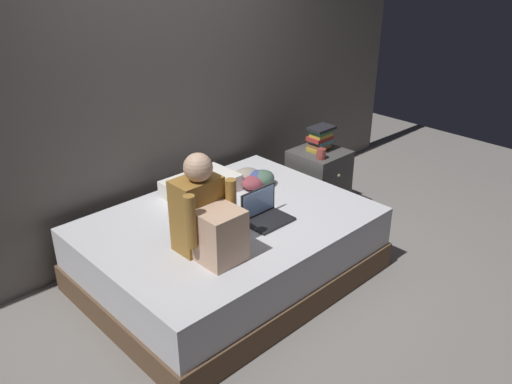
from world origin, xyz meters
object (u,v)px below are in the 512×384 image
object	(u,v)px
book_stack	(320,138)
clothes_pile	(255,178)
person_sitting	(206,217)
mug	(321,154)
pillow	(201,186)
nightstand	(318,181)
bed	(229,249)
laptop	(265,213)

from	to	relation	value
book_stack	clothes_pile	size ratio (longest dim) A/B	0.75
person_sitting	book_stack	xyz separation A→B (m)	(1.70, 0.51, -0.05)
book_stack	clothes_pile	distance (m)	0.81
mug	pillow	bearing A→B (deg)	162.75
person_sitting	pillow	xyz separation A→B (m)	(0.50, 0.69, -0.19)
person_sitting	clothes_pile	world-z (taller)	person_sitting
nightstand	book_stack	world-z (taller)	book_stack
book_stack	mug	xyz separation A→B (m)	(-0.15, -0.14, -0.07)
mug	clothes_pile	world-z (taller)	mug
book_stack	mug	size ratio (longest dim) A/B	2.54
nightstand	clothes_pile	bearing A→B (deg)	178.40
pillow	book_stack	world-z (taller)	book_stack
person_sitting	bed	bearing A→B (deg)	32.66
book_stack	laptop	bearing A→B (deg)	-158.06
clothes_pile	pillow	bearing A→B (deg)	155.30
laptop	book_stack	distance (m)	1.24
person_sitting	pillow	size ratio (longest dim) A/B	1.17
nightstand	laptop	bearing A→B (deg)	-158.55
mug	clothes_pile	xyz separation A→B (m)	(-0.65, 0.14, -0.07)
laptop	nightstand	bearing A→B (deg)	21.45
nightstand	laptop	world-z (taller)	laptop
pillow	person_sitting	bearing A→B (deg)	-125.72
clothes_pile	mug	bearing A→B (deg)	-12.30
book_stack	mug	distance (m)	0.21
bed	mug	distance (m)	1.24
nightstand	laptop	size ratio (longest dim) A/B	1.86
person_sitting	book_stack	size ratio (longest dim) A/B	2.86
pillow	clothes_pile	bearing A→B (deg)	-24.70
bed	pillow	world-z (taller)	pillow
laptop	person_sitting	bearing A→B (deg)	-175.45
person_sitting	clothes_pile	xyz separation A→B (m)	(0.90, 0.51, -0.19)
bed	book_stack	bearing A→B (deg)	11.23
clothes_pile	book_stack	bearing A→B (deg)	-0.28
bed	nightstand	distance (m)	1.32
person_sitting	mug	bearing A→B (deg)	13.33
mug	book_stack	bearing A→B (deg)	43.21
bed	pillow	xyz separation A→B (m)	(0.12, 0.45, 0.32)
bed	nightstand	bearing A→B (deg)	10.61
bed	nightstand	xyz separation A→B (m)	(1.30, 0.24, 0.05)
bed	pillow	size ratio (longest dim) A/B	3.57
person_sitting	pillow	distance (m)	0.87
pillow	book_stack	distance (m)	1.22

